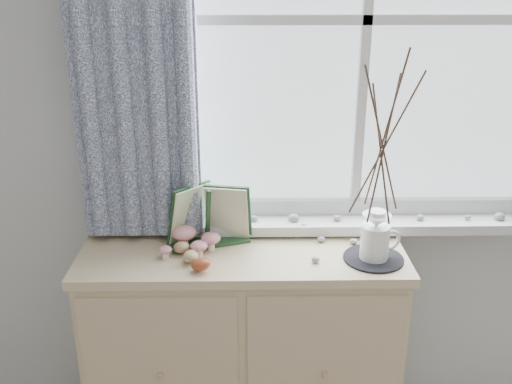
% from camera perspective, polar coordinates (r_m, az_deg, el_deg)
% --- Properties ---
extents(room_shell, '(4.04, 4.04, 2.62)m').
position_cam_1_polar(room_shell, '(0.34, 23.24, -10.18)').
color(room_shell, silver).
rests_on(room_shell, ground).
extents(sideboard, '(1.20, 0.45, 0.85)m').
position_cam_1_polar(sideboard, '(2.34, -1.29, -15.11)').
color(sideboard, tan).
rests_on(sideboard, ground).
extents(botanical_book, '(0.37, 0.23, 0.24)m').
position_cam_1_polar(botanical_book, '(2.10, -4.86, -2.51)').
color(botanical_book, '#204323').
rests_on(botanical_book, sideboard).
extents(toadstool_cluster, '(0.22, 0.15, 0.09)m').
position_cam_1_polar(toadstool_cluster, '(2.11, -6.45, -4.65)').
color(toadstool_cluster, white).
rests_on(toadstool_cluster, sideboard).
extents(wooden_eggs, '(0.14, 0.17, 0.07)m').
position_cam_1_polar(wooden_eggs, '(2.03, -6.52, -6.35)').
color(wooden_eggs, tan).
rests_on(wooden_eggs, sideboard).
extents(songbird_figurine, '(0.12, 0.07, 0.06)m').
position_cam_1_polar(songbird_figurine, '(2.22, 3.91, -3.70)').
color(songbird_figurine, silver).
rests_on(songbird_figurine, sideboard).
extents(crocheted_doily, '(0.22, 0.22, 0.01)m').
position_cam_1_polar(crocheted_doily, '(2.10, 11.65, -6.51)').
color(crocheted_doily, black).
rests_on(crocheted_doily, sideboard).
extents(twig_pitcher, '(0.34, 0.34, 0.77)m').
position_cam_1_polar(twig_pitcher, '(1.93, 12.62, 4.99)').
color(twig_pitcher, white).
rests_on(twig_pitcher, crocheted_doily).
extents(sideboard_pebbles, '(0.33, 0.23, 0.02)m').
position_cam_1_polar(sideboard_pebbles, '(2.14, 7.47, -5.39)').
color(sideboard_pebbles, '#99989B').
rests_on(sideboard_pebbles, sideboard).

